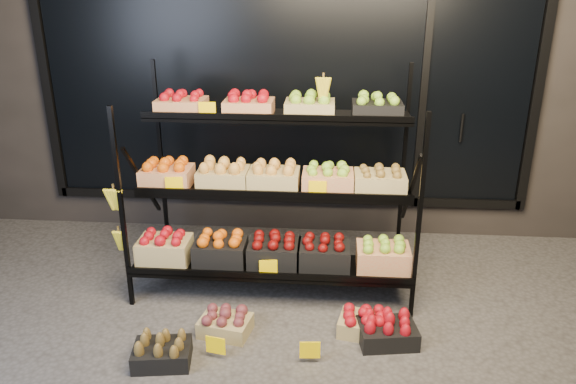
# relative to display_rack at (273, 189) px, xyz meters

# --- Properties ---
(ground) EXTENTS (24.00, 24.00, 0.00)m
(ground) POSITION_rel_display_rack_xyz_m (0.01, -0.60, -0.79)
(ground) COLOR #514F4C
(ground) RESTS_ON ground
(building) EXTENTS (6.00, 2.08, 3.50)m
(building) POSITION_rel_display_rack_xyz_m (0.01, 1.99, 0.96)
(building) COLOR #2D2826
(building) RESTS_ON ground
(display_rack) EXTENTS (2.18, 1.02, 1.71)m
(display_rack) POSITION_rel_display_rack_xyz_m (0.00, 0.00, 0.00)
(display_rack) COLOR black
(display_rack) RESTS_ON ground
(tag_floor_a) EXTENTS (0.13, 0.01, 0.12)m
(tag_floor_a) POSITION_rel_display_rack_xyz_m (-0.27, -1.00, -0.73)
(tag_floor_a) COLOR #FDCE00
(tag_floor_a) RESTS_ON ground
(tag_floor_b) EXTENTS (0.13, 0.01, 0.12)m
(tag_floor_b) POSITION_rel_display_rack_xyz_m (0.33, -1.00, -0.73)
(tag_floor_b) COLOR #FDCE00
(tag_floor_b) RESTS_ON ground
(floor_crate_left) EXTENTS (0.38, 0.31, 0.18)m
(floor_crate_left) POSITION_rel_display_rack_xyz_m (-0.26, -0.72, -0.70)
(floor_crate_left) COLOR tan
(floor_crate_left) RESTS_ON ground
(floor_crate_midleft) EXTENTS (0.39, 0.31, 0.19)m
(floor_crate_midleft) POSITION_rel_display_rack_xyz_m (-0.60, -1.07, -0.70)
(floor_crate_midleft) COLOR black
(floor_crate_midleft) RESTS_ON ground
(floor_crate_midright) EXTENTS (0.38, 0.31, 0.18)m
(floor_crate_midright) POSITION_rel_display_rack_xyz_m (0.69, -0.65, -0.70)
(floor_crate_midright) COLOR tan
(floor_crate_midright) RESTS_ON ground
(floor_crate_right) EXTENTS (0.41, 0.33, 0.19)m
(floor_crate_right) POSITION_rel_display_rack_xyz_m (0.84, -0.74, -0.70)
(floor_crate_right) COLOR black
(floor_crate_right) RESTS_ON ground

